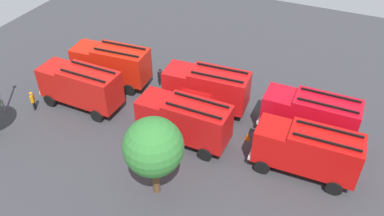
# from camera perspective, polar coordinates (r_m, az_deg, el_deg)

# --- Properties ---
(ground_plane) EXTENTS (55.33, 55.33, 0.00)m
(ground_plane) POSITION_cam_1_polar(r_m,az_deg,el_deg) (32.44, 0.00, -1.95)
(ground_plane) COLOR #38383D
(fire_truck_0) EXTENTS (7.21, 2.78, 3.88)m
(fire_truck_0) POSITION_cam_1_polar(r_m,az_deg,el_deg) (31.03, 16.78, -0.90)
(fire_truck_0) COLOR red
(fire_truck_0) RESTS_ON ground
(fire_truck_1) EXTENTS (7.33, 3.09, 3.88)m
(fire_truck_1) POSITION_cam_1_polar(r_m,az_deg,el_deg) (32.63, 2.14, 3.05)
(fire_truck_1) COLOR red
(fire_truck_1) RESTS_ON ground
(fire_truck_2) EXTENTS (7.36, 3.19, 3.88)m
(fire_truck_2) POSITION_cam_1_polar(r_m,az_deg,el_deg) (36.55, -11.60, 6.41)
(fire_truck_2) COLOR red
(fire_truck_2) RESTS_ON ground
(fire_truck_3) EXTENTS (7.25, 2.87, 3.88)m
(fire_truck_3) POSITION_cam_1_polar(r_m,az_deg,el_deg) (27.96, 16.38, -5.81)
(fire_truck_3) COLOR red
(fire_truck_3) RESTS_ON ground
(fire_truck_4) EXTENTS (7.23, 2.83, 3.88)m
(fire_truck_4) POSITION_cam_1_polar(r_m,az_deg,el_deg) (29.27, -1.13, -1.65)
(fire_truck_4) COLOR red
(fire_truck_4) RESTS_ON ground
(fire_truck_5) EXTENTS (7.24, 2.85, 3.88)m
(fire_truck_5) POSITION_cam_1_polar(r_m,az_deg,el_deg) (34.12, -15.85, 3.19)
(fire_truck_5) COLOR red
(fire_truck_5) RESTS_ON ground
(firefighter_0) EXTENTS (0.43, 0.26, 1.61)m
(firefighter_0) POSITION_cam_1_polar(r_m,az_deg,el_deg) (34.85, 12.46, 2.08)
(firefighter_0) COLOR black
(firefighter_0) RESTS_ON ground
(firefighter_1) EXTENTS (0.44, 0.48, 1.67)m
(firefighter_1) POSITION_cam_1_polar(r_m,az_deg,el_deg) (36.30, -4.62, 4.59)
(firefighter_1) COLOR black
(firefighter_1) RESTS_ON ground
(firefighter_2) EXTENTS (0.42, 0.48, 1.70)m
(firefighter_2) POSITION_cam_1_polar(r_m,az_deg,el_deg) (35.78, -22.09, 1.06)
(firefighter_2) COLOR black
(firefighter_2) RESTS_ON ground
(tree_1) EXTENTS (3.85, 3.85, 5.96)m
(tree_1) POSITION_cam_1_polar(r_m,az_deg,el_deg) (24.42, -5.62, -5.69)
(tree_1) COLOR brown
(tree_1) RESTS_ON ground
(traffic_cone_0) EXTENTS (0.47, 0.47, 0.67)m
(traffic_cone_0) POSITION_cam_1_polar(r_m,az_deg,el_deg) (32.87, -7.45, -0.96)
(traffic_cone_0) COLOR #F2600C
(traffic_cone_0) RESTS_ON ground
(traffic_cone_1) EXTENTS (0.45, 0.45, 0.64)m
(traffic_cone_1) POSITION_cam_1_polar(r_m,az_deg,el_deg) (30.89, 8.07, -4.05)
(traffic_cone_1) COLOR #F2600C
(traffic_cone_1) RESTS_ON ground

